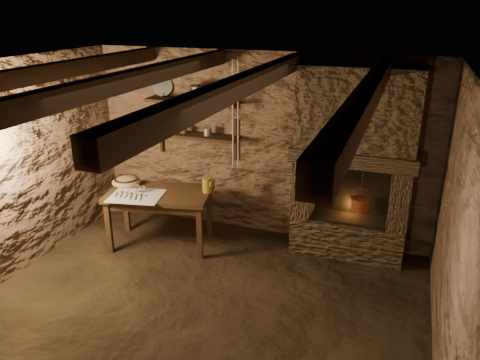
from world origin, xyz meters
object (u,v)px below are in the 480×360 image
(wooden_bowl, at_px, (126,182))
(iron_stockpot, at_px, (199,94))
(stoneware_jug, at_px, (207,178))
(red_pot, at_px, (360,203))
(work_table, at_px, (161,216))

(wooden_bowl, distance_m, iron_stockpot, 1.47)
(stoneware_jug, distance_m, red_pot, 1.87)
(wooden_bowl, xyz_separation_m, red_pot, (2.91, 0.48, -0.06))
(wooden_bowl, relative_size, iron_stockpot, 1.64)
(red_pot, bearing_deg, stoneware_jug, -169.30)
(wooden_bowl, distance_m, red_pot, 2.95)
(work_table, distance_m, red_pot, 2.48)
(stoneware_jug, bearing_deg, iron_stockpot, 115.26)
(iron_stockpot, bearing_deg, stoneware_jug, -57.50)
(work_table, relative_size, red_pot, 2.59)
(red_pot, bearing_deg, wooden_bowl, -170.61)
(stoneware_jug, relative_size, red_pot, 0.79)
(work_table, distance_m, stoneware_jug, 0.80)
(wooden_bowl, bearing_deg, stoneware_jug, 7.16)
(work_table, bearing_deg, stoneware_jug, 6.84)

